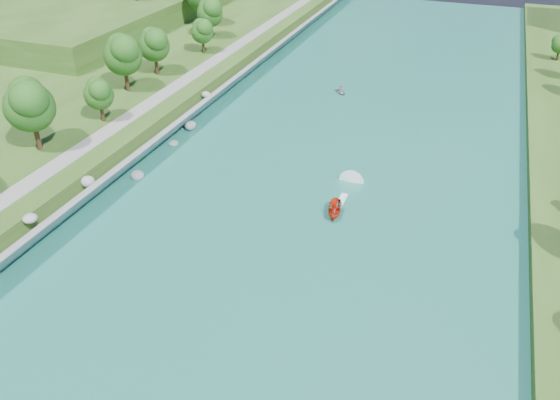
% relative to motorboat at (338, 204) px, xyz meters
% --- Properties ---
extents(ground, '(260.00, 260.00, 0.00)m').
position_rel_motorboat_xyz_m(ground, '(-4.44, -13.15, -0.81)').
color(ground, '#2D5119').
rests_on(ground, ground).
extents(river_water, '(55.00, 240.00, 0.10)m').
position_rel_motorboat_xyz_m(river_water, '(-4.44, 6.85, -0.76)').
color(river_water, '#1A6356').
rests_on(river_water, ground).
extents(berm_west, '(45.00, 240.00, 3.50)m').
position_rel_motorboat_xyz_m(berm_west, '(-54.44, 6.85, 0.94)').
color(berm_west, '#2D5119').
rests_on(berm_west, ground).
extents(riprap_bank, '(4.55, 236.00, 4.34)m').
position_rel_motorboat_xyz_m(riprap_bank, '(-30.29, 6.05, 0.99)').
color(riprap_bank, slate).
rests_on(riprap_bank, ground).
extents(riverside_path, '(3.00, 200.00, 0.10)m').
position_rel_motorboat_xyz_m(riverside_path, '(-36.94, 6.85, 2.74)').
color(riverside_path, gray).
rests_on(riverside_path, berm_west).
extents(trees_west, '(18.21, 148.83, 13.88)m').
position_rel_motorboat_xyz_m(trees_west, '(-45.61, -6.07, 8.43)').
color(trees_west, '#1A4712').
rests_on(trees_west, berm_west).
extents(motorboat, '(3.60, 19.00, 2.10)m').
position_rel_motorboat_xyz_m(motorboat, '(0.00, 0.00, 0.00)').
color(motorboat, red).
rests_on(motorboat, river_water).
extents(raft, '(3.79, 3.92, 1.49)m').
position_rel_motorboat_xyz_m(raft, '(-10.31, 39.70, -0.34)').
color(raft, gray).
rests_on(raft, river_water).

